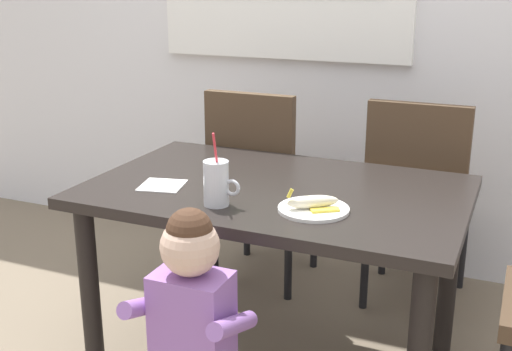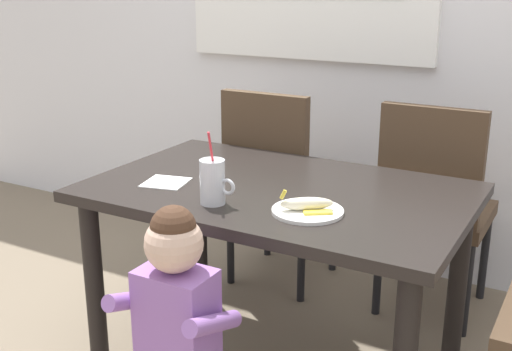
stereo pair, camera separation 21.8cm
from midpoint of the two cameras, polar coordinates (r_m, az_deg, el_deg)
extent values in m
cube|color=black|center=(2.29, -0.89, -1.49)|extent=(1.34, 0.85, 0.04)
cylinder|color=black|center=(2.47, -17.09, -10.08)|extent=(0.07, 0.07, 0.69)
cylinder|color=black|center=(2.97, -8.51, -4.66)|extent=(0.07, 0.07, 0.69)
cylinder|color=black|center=(2.59, 14.50, -8.44)|extent=(0.07, 0.07, 0.69)
cube|color=#4C3826|center=(3.10, -1.10, -1.39)|extent=(0.44, 0.44, 0.06)
cube|color=#4C3826|center=(2.85, -2.79, 2.56)|extent=(0.42, 0.05, 0.48)
cylinder|color=black|center=(3.28, 3.34, -4.80)|extent=(0.04, 0.04, 0.42)
cylinder|color=black|center=(3.42, -2.66, -3.85)|extent=(0.04, 0.04, 0.42)
cylinder|color=black|center=(2.96, 0.78, -7.36)|extent=(0.04, 0.04, 0.42)
cylinder|color=black|center=(3.11, -5.74, -6.16)|extent=(0.04, 0.04, 0.42)
cube|color=#4C3826|center=(2.95, 12.33, -2.81)|extent=(0.44, 0.44, 0.06)
cube|color=#4C3826|center=(2.68, 11.84, 1.25)|extent=(0.42, 0.05, 0.48)
cylinder|color=black|center=(3.19, 16.11, -6.20)|extent=(0.04, 0.04, 0.42)
cylinder|color=black|center=(3.25, 9.44, -5.29)|extent=(0.04, 0.04, 0.42)
cylinder|color=black|center=(2.84, 15.03, -9.07)|extent=(0.04, 0.04, 0.42)
cylinder|color=black|center=(2.91, 7.57, -7.97)|extent=(0.04, 0.04, 0.42)
cylinder|color=black|center=(2.48, 19.06, -13.65)|extent=(0.04, 0.04, 0.42)
cube|color=#9966B7|center=(1.92, -9.02, -12.78)|extent=(0.22, 0.15, 0.30)
sphere|color=beige|center=(1.81, -9.37, -6.34)|extent=(0.17, 0.17, 0.17)
sphere|color=#472D1E|center=(1.80, -9.44, -4.97)|extent=(0.13, 0.13, 0.13)
cylinder|color=#9966B7|center=(1.96, -12.91, -11.31)|extent=(0.05, 0.24, 0.13)
cylinder|color=#9966B7|center=(1.83, -5.58, -13.23)|extent=(0.05, 0.24, 0.13)
cylinder|color=silver|center=(2.09, -6.56, -0.74)|extent=(0.08, 0.08, 0.15)
cylinder|color=#8C6647|center=(2.10, -6.53, -1.51)|extent=(0.07, 0.07, 0.08)
torus|color=silver|center=(2.07, -5.16, -1.14)|extent=(0.06, 0.01, 0.06)
cylinder|color=#E5333F|center=(2.06, -6.51, 0.97)|extent=(0.01, 0.06, 0.22)
cylinder|color=white|center=(2.05, 2.12, -3.07)|extent=(0.23, 0.23, 0.01)
ellipsoid|color=#F4EAC6|center=(2.04, 2.04, -2.41)|extent=(0.17, 0.13, 0.04)
cube|color=yellow|center=(2.02, 3.08, -3.14)|extent=(0.09, 0.08, 0.01)
cube|color=yellow|center=(2.08, 2.34, -2.47)|extent=(0.09, 0.08, 0.01)
cylinder|color=yellow|center=(2.01, -0.04, -1.66)|extent=(0.03, 0.02, 0.03)
cube|color=white|center=(2.34, -11.02, -0.91)|extent=(0.18, 0.18, 0.00)
camera|label=1|loc=(0.11, -92.82, -0.88)|focal=44.90mm
camera|label=2|loc=(0.11, 87.18, 0.88)|focal=44.90mm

